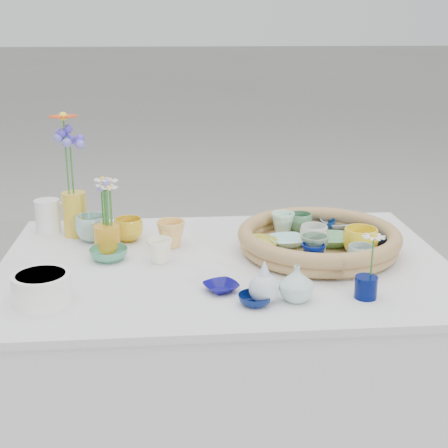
{
  "coord_description": "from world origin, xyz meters",
  "views": [
    {
      "loc": [
        -0.14,
        -1.64,
        1.41
      ],
      "look_at": [
        0.0,
        0.02,
        0.87
      ],
      "focal_mm": 50.0,
      "sensor_mm": 36.0,
      "label": 1
    }
  ],
  "objects": [
    {
      "name": "wicker_tray",
      "position": [
        0.28,
        0.05,
        0.8
      ],
      "size": [
        0.47,
        0.47,
        0.08
      ],
      "primitive_type": null,
      "color": "olive",
      "rests_on": "display_table"
    },
    {
      "name": "tray_ceramic_0",
      "position": [
        0.32,
        0.21,
        0.8
      ],
      "size": [
        0.14,
        0.14,
        0.03
      ],
      "primitive_type": "imported",
      "rotation": [
        0.0,
        0.0,
        0.43
      ],
      "color": "#051F56",
      "rests_on": "wicker_tray"
    },
    {
      "name": "tray_ceramic_1",
      "position": [
        0.44,
        0.07,
        0.8
      ],
      "size": [
        0.15,
        0.15,
        0.03
      ],
      "primitive_type": "imported",
      "rotation": [
        0.0,
        0.0,
        -0.2
      ],
      "color": "navy",
      "rests_on": "wicker_tray"
    },
    {
      "name": "tray_ceramic_2",
      "position": [
        0.38,
        -0.02,
        0.82
      ],
      "size": [
        0.11,
        0.11,
        0.08
      ],
      "primitive_type": "imported",
      "rotation": [
        0.0,
        0.0,
        0.15
      ],
      "color": "yellow",
      "rests_on": "wicker_tray"
    },
    {
      "name": "tray_ceramic_3",
      "position": [
        0.32,
        0.06,
        0.8
      ],
      "size": [
        0.13,
        0.13,
        0.03
      ],
      "primitive_type": "imported",
      "rotation": [
        0.0,
        0.0,
        -0.15
      ],
      "color": "#5DA267",
      "rests_on": "wicker_tray"
    },
    {
      "name": "tray_ceramic_4",
      "position": [
        0.24,
        -0.05,
        0.82
      ],
      "size": [
        0.09,
        0.09,
        0.07
      ],
      "primitive_type": "imported",
      "rotation": [
        0.0,
        0.0,
        0.24
      ],
      "color": "gray",
      "rests_on": "wicker_tray"
    },
    {
      "name": "tray_ceramic_5",
      "position": [
        0.19,
        0.07,
        0.8
      ],
      "size": [
        0.12,
        0.12,
        0.03
      ],
      "primitive_type": "imported",
      "rotation": [
        0.0,
        0.0,
        0.14
      ],
      "color": "#A4DCD9",
      "rests_on": "wicker_tray"
    },
    {
      "name": "tray_ceramic_6",
      "position": [
        0.2,
        0.18,
        0.82
      ],
      "size": [
        0.09,
        0.09,
        0.07
      ],
      "primitive_type": "imported",
      "rotation": [
        0.0,
        0.0,
        -0.29
      ],
      "color": "#C4F3D8",
      "rests_on": "wicker_tray"
    },
    {
      "name": "tray_ceramic_7",
      "position": [
        0.27,
        0.05,
        0.82
      ],
      "size": [
        0.1,
        0.1,
        0.06
      ],
      "primitive_type": "imported",
      "rotation": [
        0.0,
        0.0,
        -0.18
      ],
      "color": "silver",
      "rests_on": "wicker_tray"
    },
    {
      "name": "tray_ceramic_8",
      "position": [
        0.38,
        0.22,
        0.8
      ],
      "size": [
        0.13,
        0.13,
        0.03
      ],
      "primitive_type": "imported",
      "rotation": [
        0.0,
        0.0,
        0.25
      ],
      "color": "#8FAED8",
      "rests_on": "wicker_tray"
    },
    {
      "name": "tray_ceramic_9",
      "position": [
        0.23,
        -0.09,
        0.81
      ],
      "size": [
        0.08,
        0.08,
        0.06
      ],
      "primitive_type": "imported",
      "rotation": [
        0.0,
        0.0,
        -0.4
      ],
      "color": "navy",
      "rests_on": "wicker_tray"
    },
    {
      "name": "tray_ceramic_10",
      "position": [
        0.1,
        0.03,
        0.8
      ],
      "size": [
        0.13,
        0.13,
        0.03
      ],
      "primitive_type": "imported",
      "rotation": [
        0.0,
        0.0,
        -0.24
      ],
      "color": "#DFE058",
      "rests_on": "wicker_tray"
    },
    {
      "name": "tray_ceramic_11",
      "position": [
        0.36,
        -0.11,
        0.81
      ],
      "size": [
        0.1,
        0.1,
        0.06
      ],
      "primitive_type": "imported",
      "rotation": [
        0.0,
        0.0,
        -0.39
      ],
      "color": "#9FBEBA",
      "rests_on": "wicker_tray"
    },
    {
      "name": "tray_ceramic_12",
      "position": [
        0.25,
        0.19,
        0.81
      ],
      "size": [
        0.09,
        0.09,
        0.06
      ],
      "primitive_type": "imported",
      "rotation": [
        0.0,
        0.0,
        0.19
      ],
      "color": "#4C825A",
      "rests_on": "wicker_tray"
    },
    {
      "name": "loose_ceramic_0",
      "position": [
        -0.28,
        0.2,
        0.8
      ],
      "size": [
        0.1,
        0.1,
        0.07
      ],
      "primitive_type": "imported",
      "rotation": [
        0.0,
        0.0,
        -0.06
      ],
      "color": "gold",
      "rests_on": "display_table"
    },
    {
      "name": "loose_ceramic_1",
      "position": [
        -0.15,
        0.14,
        0.8
      ],
      "size": [
        0.09,
        0.09,
        0.08
      ],
      "primitive_type": "imported",
      "rotation": [
        0.0,
        0.0,
        0.07
      ],
      "color": "#F0BB5B",
      "rests_on": "display_table"
    },
    {
      "name": "loose_ceramic_2",
      "position": [
        -0.33,
        0.04,
        0.78
      ],
      "size": [
        0.14,
        0.14,
        0.03
      ],
      "primitive_type": "imported",
      "rotation": [
        0.0,
        0.0,
        0.41
      ],
      "color": "#418A6B",
      "rests_on": "display_table"
    },
    {
      "name": "loose_ceramic_3",
      "position": [
        -0.18,
        0.01,
        0.8
      ],
      "size": [
        0.09,
        0.09,
        0.07
      ],
      "primitive_type": "imported",
      "rotation": [
        0.0,
        0.0,
        -0.28
      ],
      "color": "white",
      "rests_on": "display_table"
    },
    {
      "name": "loose_ceramic_4",
      "position": [
        -0.03,
        -0.2,
        0.78
      ],
      "size": [
        0.11,
        0.11,
        0.02
      ],
      "primitive_type": "imported",
      "rotation": [
        0.0,
        0.0,
        0.43
      ],
      "color": "#0B0865",
      "rests_on": "display_table"
    },
    {
      "name": "loose_ceramic_5",
      "position": [
        -0.39,
        0.21,
        0.81
      ],
      "size": [
        0.11,
        0.11,
        0.08
      ],
      "primitive_type": "imported",
      "rotation": [
        0.0,
        0.0,
        0.1
      ],
      "color": "#92BDAE",
      "rests_on": "display_table"
    },
    {
      "name": "loose_ceramic_6",
      "position": [
        0.05,
        -0.29,
        0.78
      ],
      "size": [
        0.1,
        0.1,
        0.03
      ],
      "primitive_type": "imported",
      "rotation": [
        0.0,
        0.0,
        0.21
      ],
      "color": "#05154D",
      "rests_on": "display_table"
    },
    {
      "name": "fluted_bowl",
      "position": [
        -0.46,
        -0.23,
        0.8
      ],
      "size": [
        0.18,
        0.18,
        0.07
      ],
      "primitive_type": null,
      "rotation": [
        0.0,
        0.0,
        0.37
      ],
      "color": "white",
      "rests_on": "display_table"
    },
    {
      "name": "bud_vase_paleblue",
      "position": [
        0.07,
        -0.28,
        0.82
      ],
      "size": [
        0.09,
        0.09,
        0.11
      ],
      "primitive_type": null,
      "rotation": [
        0.0,
        0.0,
        0.35
      ],
      "color": "silver",
      "rests_on": "display_table"
    },
    {
      "name": "bud_vase_seafoam",
      "position": [
        0.15,
        -0.27,
        0.81
      ],
      "size": [
        0.1,
        0.1,
        0.09
      ],
      "primitive_type": "imported",
      "rotation": [
        0.0,
        0.0,
        0.24
      ],
      "color": "#ADCFC8",
      "rests_on": "display_table"
    },
    {
      "name": "bud_vase_cobalt",
      "position": [
        0.32,
        -0.27,
        0.79
      ],
      "size": [
        0.06,
        0.06,
        0.06
      ],
      "primitive_type": "cylinder",
      "rotation": [
        0.0,
        0.0,
        -0.07
      ],
      "color": "#000A45",
      "rests_on": "display_table"
    },
    {
      "name": "single_daisy",
      "position": [
        0.34,
        -0.26,
        0.87
      ],
      "size": [
        0.08,
        0.08,
        0.12
      ],
      "primitive_type": null,
      "rotation": [
        0.0,
        0.0,
        -0.22
      ],
      "color": "white",
      "rests_on": "bud_vase_cobalt"
    },
    {
      "name": "tall_vase_yellow",
      "position": [
        -0.45,
        0.27,
        0.83
      ],
      "size": [
        0.09,
        0.09,
        0.14
      ],
      "primitive_type": "cylinder",
      "rotation": [
        0.0,
        0.0,
        0.17
      ],
      "color": "gold",
      "rests_on": "display_table"
    },
    {
      "name": "gerbera",
      "position": [
        -0.46,
        0.26,
        1.02
      ],
      "size": [
        0.12,
        0.12,
        0.26
      ],
      "primitive_type": null,
      "rotation": [
        0.0,
        0.0,
        -0.22
      ],
      "color": "#E34415",
      "rests_on": "tall_vase_yellow"
    },
    {
      "name": "hydrangea",
      "position": [
        -0.45,
        0.26,
        0.99
      ],
      "size": [
        0.08,
        0.08,
        0.24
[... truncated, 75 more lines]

